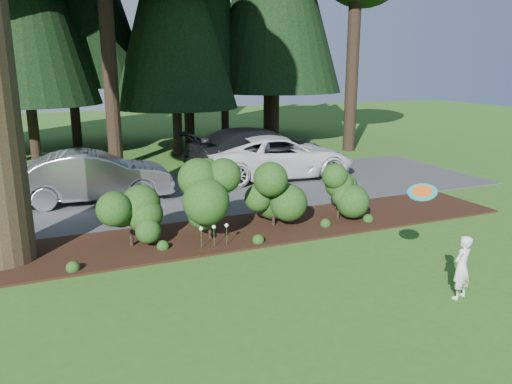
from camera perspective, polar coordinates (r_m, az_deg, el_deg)
ground at (r=9.43m, az=1.70°, el=-11.01°), size 80.00×80.00×0.00m
mulch_bed at (r=12.23m, az=-4.71°, el=-4.88°), size 16.00×2.50×0.05m
driveway at (r=16.16m, az=-9.51°, el=-0.30°), size 22.00×6.00×0.03m
shrub_row at (r=12.15m, az=-1.18°, el=-1.09°), size 6.53×1.60×1.61m
lily_cluster at (r=11.23m, az=-4.83°, el=-4.12°), size 0.69×0.09×0.57m
car_silver_wagon at (r=15.77m, az=-18.07°, el=1.71°), size 4.67×1.81×1.52m
car_white_suv at (r=18.28m, az=2.69°, el=4.07°), size 5.69×3.02×1.52m
car_dark_suv at (r=19.35m, az=0.23°, el=4.91°), size 6.13×3.26×1.69m
child at (r=9.58m, az=22.43°, el=-7.96°), size 0.49×0.39×1.16m
frisbee at (r=8.83m, az=18.47°, el=0.02°), size 0.50×0.48×0.28m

